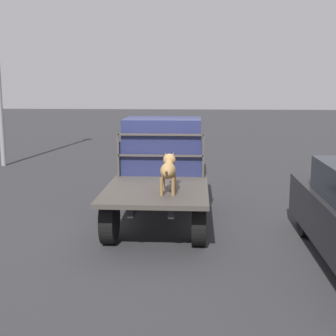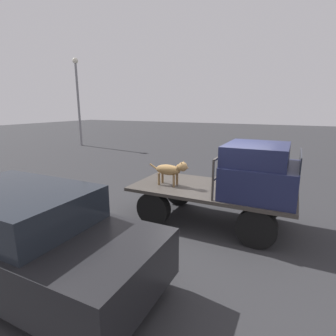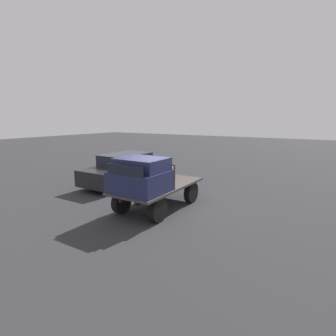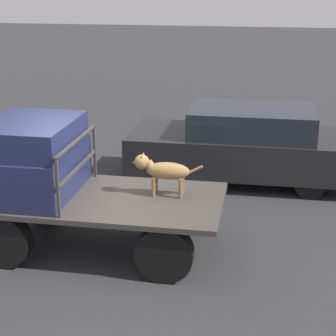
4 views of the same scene
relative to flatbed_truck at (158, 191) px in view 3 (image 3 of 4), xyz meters
name	(u,v)px [view 3 (image 3 of 4)]	position (x,y,z in m)	size (l,w,h in m)	color
ground_plane	(159,207)	(0.00, 0.00, -0.63)	(80.00, 80.00, 0.00)	#2D2D30
flatbed_truck	(158,191)	(0.00, 0.00, 0.00)	(3.86, 1.87, 0.89)	black
truck_cab	(140,176)	(1.08, 0.00, 0.80)	(1.54, 1.75, 1.14)	#1E2347
truck_headboard	(154,171)	(0.27, 0.00, 0.84)	(0.04, 1.75, 0.89)	#3D3833
dog	(167,169)	(-0.97, -0.24, 0.67)	(1.09, 0.26, 0.66)	brown
parked_sedan	(124,169)	(-2.06, -3.51, 0.16)	(4.53, 1.84, 1.56)	black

